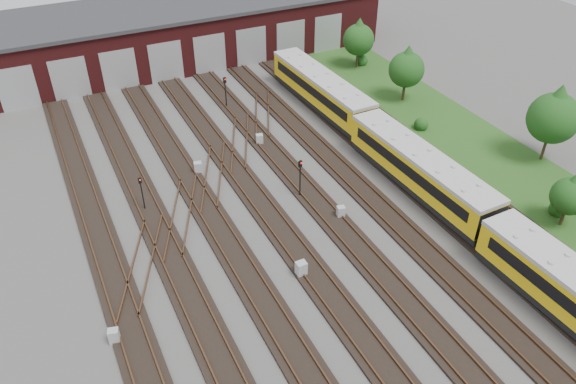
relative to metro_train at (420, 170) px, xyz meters
name	(u,v)px	position (x,y,z in m)	size (l,w,h in m)	color
ground	(341,267)	(-10.00, -5.08, -1.95)	(120.00, 120.00, 0.00)	#454340
track_network	(335,262)	(-10.17, -4.49, -1.84)	(30.40, 70.00, 0.33)	black
maintenance_shed	(167,33)	(-10.01, 34.89, 1.25)	(51.00, 12.50, 6.35)	#491213
grass_verge	(464,137)	(9.00, 4.92, -1.92)	(8.00, 55.00, 0.05)	#1F4818
metro_train	(420,170)	(0.00, 0.00, 0.00)	(3.25, 47.38, 3.16)	black
signal_mast_0	(142,190)	(-20.24, 6.98, -0.05)	(0.25, 0.23, 2.98)	black
signal_mast_1	(300,174)	(-8.84, 3.32, 0.20)	(0.31, 0.29, 3.36)	black
signal_mast_2	(225,88)	(-8.50, 20.27, 0.14)	(0.30, 0.28, 3.23)	black
signal_mast_3	(394,155)	(-0.40, 2.95, -0.22)	(0.25, 0.24, 2.67)	black
relay_cabinet_0	(114,336)	(-25.00, -4.70, -1.45)	(0.60, 0.50, 1.01)	#A8ABAD
relay_cabinet_1	(198,168)	(-14.94, 10.03, -1.42)	(0.63, 0.53, 1.06)	#A8ABAD
relay_cabinet_2	(301,269)	(-12.78, -4.56, -1.38)	(0.68, 0.57, 1.13)	#A8ABAD
relay_cabinet_3	(259,140)	(-8.46, 12.07, -1.44)	(0.61, 0.51, 1.02)	#A8ABAD
relay_cabinet_4	(341,212)	(-7.29, -0.35, -1.46)	(0.58, 0.49, 0.97)	#A8ABAD
tree_0	(359,36)	(8.59, 23.01, 1.78)	(3.50, 3.50, 5.80)	#362B18
tree_1	(407,65)	(8.42, 13.73, 1.85)	(3.57, 3.57, 5.92)	#362B18
tree_2	(555,113)	(12.46, -1.00, 2.61)	(4.28, 4.28, 7.09)	#362B18
tree_3	(571,192)	(6.82, -8.25, 0.99)	(2.76, 2.76, 4.57)	#362B18
bush_0	(558,207)	(7.59, -7.20, -1.29)	(1.32, 1.32, 1.32)	#1A4313
bush_1	(421,123)	(6.38, 7.99, -1.28)	(1.33, 1.33, 1.33)	#1A4313
bush_2	(362,59)	(9.55, 23.44, -1.24)	(1.42, 1.42, 1.42)	#1A4313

